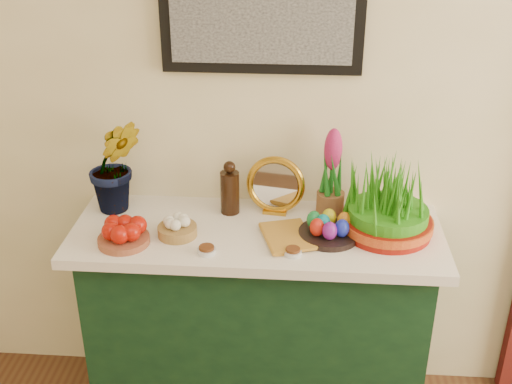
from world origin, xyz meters
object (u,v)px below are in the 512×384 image
sideboard (257,327)px  mirror (276,186)px  wheatgrass_sabzeh (389,204)px  book (265,239)px  hyacinth_green (114,151)px

sideboard → mirror: bearing=66.9°
wheatgrass_sabzeh → mirror: bearing=162.0°
book → wheatgrass_sabzeh: wheatgrass_sabzeh is taller
sideboard → mirror: (0.06, 0.15, 0.58)m
sideboard → hyacinth_green: hyacinth_green is taller
sideboard → hyacinth_green: bearing=168.0°
sideboard → wheatgrass_sabzeh: (0.48, 0.01, 0.59)m
hyacinth_green → book: hyacinth_green is taller
book → sideboard: bearing=94.1°
mirror → hyacinth_green: bearing=-177.6°
hyacinth_green → wheatgrass_sabzeh: bearing=-22.8°
hyacinth_green → book: bearing=-36.5°
mirror → book: size_ratio=1.08×
hyacinth_green → mirror: bearing=-14.3°
sideboard → mirror: mirror is taller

